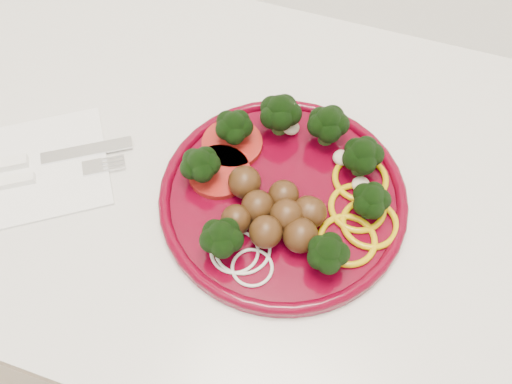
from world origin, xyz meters
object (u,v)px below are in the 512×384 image
(fork, at_px, (20,180))
(knife, at_px, (23,162))
(napkin, at_px, (44,167))
(plate, at_px, (285,191))

(fork, bearing_deg, knife, 83.00)
(knife, distance_m, fork, 0.03)
(knife, relative_size, fork, 1.13)
(napkin, xyz_separation_m, knife, (-0.03, -0.00, 0.01))
(plate, distance_m, fork, 0.32)
(plate, relative_size, knife, 1.57)
(plate, bearing_deg, fork, -165.50)
(napkin, distance_m, fork, 0.03)
(knife, bearing_deg, napkin, -22.66)
(knife, xyz_separation_m, fork, (0.01, -0.02, -0.00))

